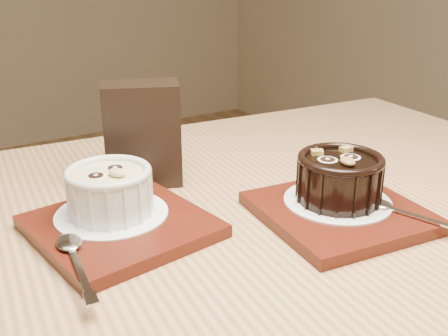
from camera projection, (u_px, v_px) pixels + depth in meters
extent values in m
cube|color=#9B6D44|center=(211.00, 246.00, 0.61)|extent=(1.27, 0.90, 0.04)
cylinder|color=#9B6D44|center=(355.00, 264.00, 1.27)|extent=(0.06, 0.06, 0.71)
cube|color=#4D170C|center=(121.00, 226.00, 0.59)|extent=(0.20, 0.20, 0.01)
cylinder|color=white|center=(112.00, 213.00, 0.61)|extent=(0.13, 0.13, 0.00)
cylinder|color=silver|center=(110.00, 194.00, 0.60)|extent=(0.09, 0.09, 0.05)
cylinder|color=#D4C481|center=(108.00, 175.00, 0.59)|extent=(0.08, 0.08, 0.00)
torus|color=silver|center=(108.00, 172.00, 0.59)|extent=(0.10, 0.10, 0.01)
cylinder|color=black|center=(96.00, 175.00, 0.58)|extent=(0.02, 0.02, 0.00)
cylinder|color=black|center=(115.00, 168.00, 0.60)|extent=(0.02, 0.02, 0.00)
ellipsoid|color=tan|center=(117.00, 173.00, 0.58)|extent=(0.02, 0.03, 0.01)
cube|color=#4D170C|center=(339.00, 212.00, 0.63)|extent=(0.20, 0.20, 0.01)
cylinder|color=white|center=(337.00, 201.00, 0.64)|extent=(0.13, 0.13, 0.00)
cylinder|color=black|center=(339.00, 181.00, 0.63)|extent=(0.10, 0.10, 0.05)
cylinder|color=black|center=(341.00, 162.00, 0.62)|extent=(0.08, 0.08, 0.00)
torus|color=black|center=(341.00, 159.00, 0.62)|extent=(0.10, 0.10, 0.01)
cylinder|color=black|center=(328.00, 159.00, 0.62)|extent=(0.02, 0.02, 0.00)
cylinder|color=black|center=(351.00, 157.00, 0.63)|extent=(0.02, 0.02, 0.00)
ellipsoid|color=brown|center=(348.00, 161.00, 0.60)|extent=(0.02, 0.03, 0.01)
cube|color=olive|center=(317.00, 152.00, 0.63)|extent=(0.02, 0.02, 0.01)
cube|color=olive|center=(346.00, 149.00, 0.64)|extent=(0.01, 0.01, 0.01)
cube|color=black|center=(143.00, 134.00, 0.71)|extent=(0.12, 0.09, 0.14)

